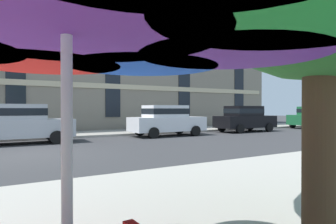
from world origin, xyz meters
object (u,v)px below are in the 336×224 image
Objects in this scene: sedan_white at (167,120)px; sedan_green at (313,117)px; sedan_black at (245,118)px; sedan_silver at (20,123)px.

sedan_green is (14.05, 0.00, 0.00)m from sedan_white.
sedan_green is at bearing 0.00° from sedan_white.
sedan_black and sedan_green have the same top height.
sedan_silver and sedan_black have the same top height.
sedan_green is (7.80, 0.00, 0.00)m from sedan_black.
sedan_silver is at bearing 180.00° from sedan_white.
sedan_silver is 13.82m from sedan_black.
sedan_green is at bearing 0.00° from sedan_silver.
sedan_white is at bearing 180.00° from sedan_green.
sedan_silver is 1.00× the size of sedan_black.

